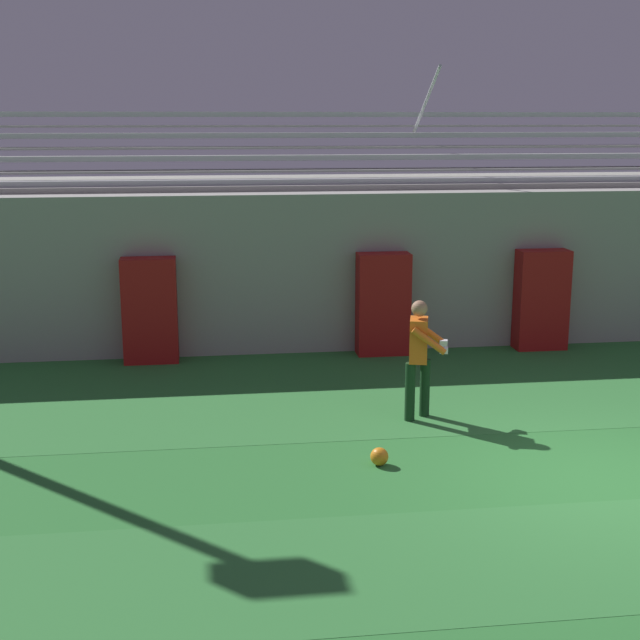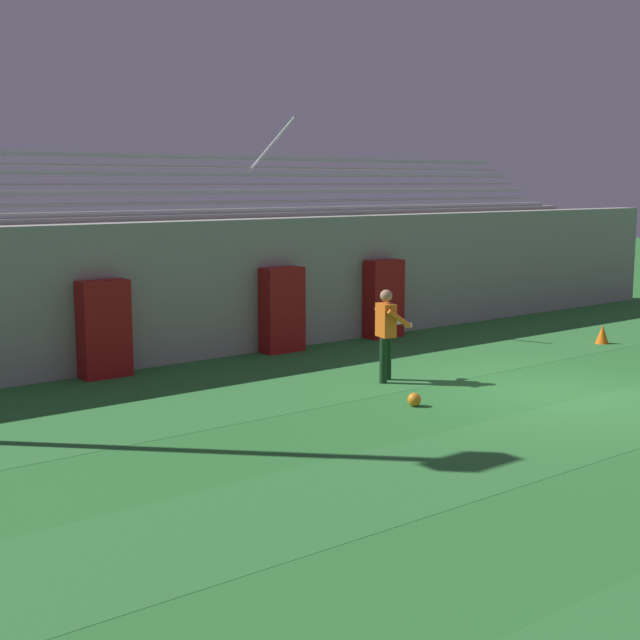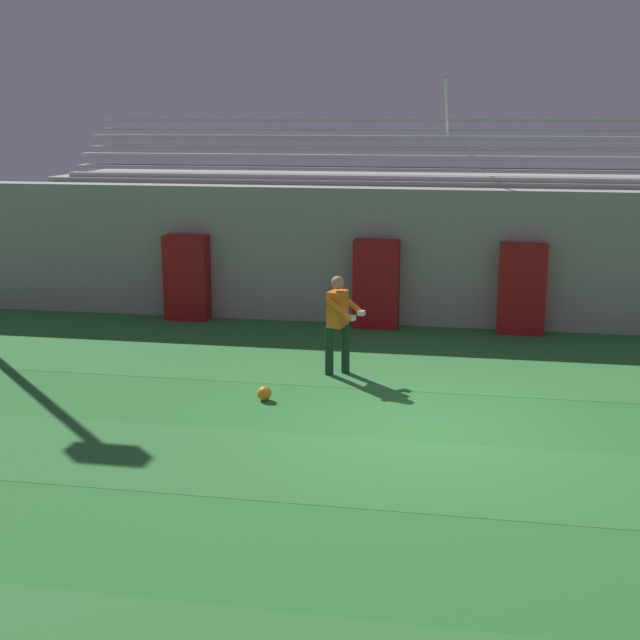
{
  "view_description": "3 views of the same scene",
  "coord_description": "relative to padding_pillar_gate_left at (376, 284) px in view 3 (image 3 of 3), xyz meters",
  "views": [
    {
      "loc": [
        -4.56,
        -9.03,
        4.07
      ],
      "look_at": [
        -2.94,
        3.13,
        1.29
      ],
      "focal_mm": 50.0,
      "sensor_mm": 36.0,
      "label": 1
    },
    {
      "loc": [
        -12.32,
        -9.15,
        3.55
      ],
      "look_at": [
        -3.09,
        2.56,
        1.25
      ],
      "focal_mm": 50.0,
      "sensor_mm": 36.0,
      "label": 2
    },
    {
      "loc": [
        0.67,
        -11.74,
        4.24
      ],
      "look_at": [
        -1.78,
        1.45,
        1.15
      ],
      "focal_mm": 50.0,
      "sensor_mm": 36.0,
      "label": 3
    }
  ],
  "objects": [
    {
      "name": "back_wall",
      "position": [
        1.45,
        0.55,
        0.5
      ],
      "size": [
        24.0,
        0.6,
        2.8
      ],
      "primitive_type": "cube",
      "color": "#999691",
      "rests_on": "ground"
    },
    {
      "name": "goalkeeper",
      "position": [
        -0.2,
        -3.49,
        0.06
      ],
      "size": [
        0.66,
        0.67,
        1.67
      ],
      "color": "#143319",
      "rests_on": "ground"
    },
    {
      "name": "bleacher_stand",
      "position": [
        1.45,
        2.54,
        0.6
      ],
      "size": [
        18.0,
        3.35,
        5.03
      ],
      "color": "#999691",
      "rests_on": "ground"
    },
    {
      "name": "ground_plane",
      "position": [
        1.45,
        -5.95,
        -0.9
      ],
      "size": [
        80.0,
        80.0,
        0.0
      ],
      "primitive_type": "plane",
      "color": "#2D7533"
    },
    {
      "name": "soccer_ball",
      "position": [
        -1.08,
        -5.11,
        -0.79
      ],
      "size": [
        0.22,
        0.22,
        0.22
      ],
      "primitive_type": "sphere",
      "color": "orange",
      "rests_on": "ground"
    },
    {
      "name": "turf_stripe_far",
      "position": [
        1.45,
        -3.15,
        -0.89
      ],
      "size": [
        28.0,
        2.2,
        0.01
      ],
      "primitive_type": "cube",
      "color": "#337A38",
      "rests_on": "ground"
    },
    {
      "name": "padding_pillar_far_left",
      "position": [
        -4.02,
        0.0,
        0.0
      ],
      "size": [
        0.92,
        0.44,
        1.79
      ],
      "primitive_type": "cube",
      "color": "maroon",
      "rests_on": "ground"
    },
    {
      "name": "padding_pillar_gate_left",
      "position": [
        0.0,
        0.0,
        0.0
      ],
      "size": [
        0.92,
        0.44,
        1.79
      ],
      "primitive_type": "cube",
      "color": "maroon",
      "rests_on": "ground"
    },
    {
      "name": "turf_stripe_mid",
      "position": [
        1.45,
        -7.55,
        -0.89
      ],
      "size": [
        28.0,
        2.2,
        0.01
      ],
      "primitive_type": "cube",
      "color": "#337A38",
      "rests_on": "ground"
    },
    {
      "name": "padding_pillar_gate_right",
      "position": [
        2.89,
        0.0,
        0.0
      ],
      "size": [
        0.92,
        0.44,
        1.79
      ],
      "primitive_type": "cube",
      "color": "maroon",
      "rests_on": "ground"
    }
  ]
}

